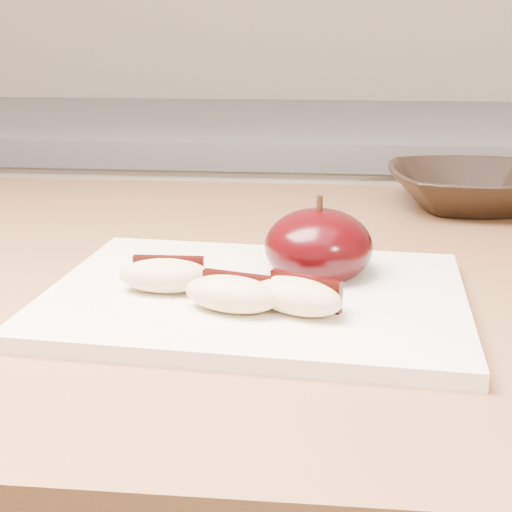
{
  "coord_description": "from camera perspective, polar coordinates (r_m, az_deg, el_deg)",
  "views": [
    {
      "loc": [
        0.14,
        -0.07,
        1.09
      ],
      "look_at": [
        0.1,
        0.4,
        0.94
      ],
      "focal_mm": 50.0,
      "sensor_mm": 36.0,
      "label": 1
    }
  ],
  "objects": [
    {
      "name": "cutting_board",
      "position": [
        0.51,
        0.0,
        -3.29
      ],
      "size": [
        0.31,
        0.24,
        0.01
      ],
      "primitive_type": "cube",
      "rotation": [
        0.0,
        0.0,
        -0.07
      ],
      "color": "white",
      "rests_on": "island_counter"
    },
    {
      "name": "back_cabinet",
      "position": [
        1.42,
        -0.75,
        -7.95
      ],
      "size": [
        2.4,
        0.62,
        0.94
      ],
      "color": "silver",
      "rests_on": "ground"
    },
    {
      "name": "apple_wedge_a",
      "position": [
        0.51,
        -7.24,
        -1.52
      ],
      "size": [
        0.07,
        0.03,
        0.02
      ],
      "rotation": [
        0.0,
        0.0,
        0.03
      ],
      "color": "beige",
      "rests_on": "cutting_board"
    },
    {
      "name": "bowl",
      "position": [
        0.82,
        16.83,
        5.2
      ],
      "size": [
        0.19,
        0.19,
        0.04
      ],
      "primitive_type": "imported",
      "rotation": [
        0.0,
        0.0,
        0.07
      ],
      "color": "black",
      "rests_on": "island_counter"
    },
    {
      "name": "apple_half",
      "position": [
        0.54,
        5.01,
        0.77
      ],
      "size": [
        0.11,
        0.11,
        0.07
      ],
      "rotation": [
        0.0,
        0.0,
        0.43
      ],
      "color": "black",
      "rests_on": "cutting_board"
    },
    {
      "name": "apple_wedge_c",
      "position": [
        0.47,
        3.31,
        -3.17
      ],
      "size": [
        0.07,
        0.06,
        0.02
      ],
      "rotation": [
        0.0,
        0.0,
        -0.45
      ],
      "color": "beige",
      "rests_on": "cutting_board"
    },
    {
      "name": "apple_wedge_b",
      "position": [
        0.47,
        -1.89,
        -3.01
      ],
      "size": [
        0.07,
        0.05,
        0.02
      ],
      "rotation": [
        0.0,
        0.0,
        -0.26
      ],
      "color": "beige",
      "rests_on": "cutting_board"
    }
  ]
}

